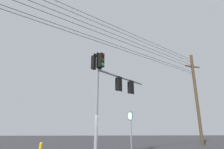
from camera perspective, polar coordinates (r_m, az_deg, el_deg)
name	(u,v)px	position (r m, az deg, el deg)	size (l,w,h in m)	color
signal_mast_assembly	(109,84)	(11.85, -0.88, -3.03)	(4.04, 4.39, 6.35)	gray
utility_pole_wooden	(196,96)	(21.55, 25.21, -6.30)	(1.96, 0.74, 9.76)	#4C3823
route_sign_primary	(131,133)	(9.34, 6.05, -17.92)	(0.21, 0.21, 2.64)	slate
fire_hydrant	(41,149)	(14.26, -21.74, -21.01)	(0.22, 0.30, 0.81)	yellow
overhead_wire_span	(81,24)	(11.72, -9.77, 15.59)	(22.81, 18.05, 2.39)	black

